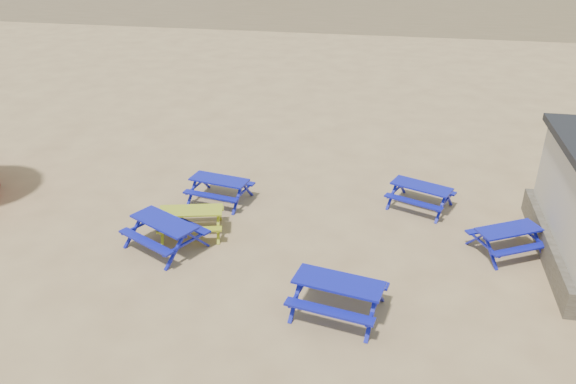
# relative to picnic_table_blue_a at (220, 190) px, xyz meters

# --- Properties ---
(ground) EXTENTS (400.00, 400.00, 0.00)m
(ground) POSITION_rel_picnic_table_blue_a_xyz_m (2.59, -2.44, -0.38)
(ground) COLOR tan
(ground) RESTS_ON ground
(picnic_table_blue_a) EXTENTS (2.07, 1.78, 0.77)m
(picnic_table_blue_a) POSITION_rel_picnic_table_blue_a_xyz_m (0.00, 0.00, 0.00)
(picnic_table_blue_a) COLOR #0B1896
(picnic_table_blue_a) RESTS_ON ground
(picnic_table_blue_b) EXTENTS (2.23, 2.04, 0.76)m
(picnic_table_blue_b) POSITION_rel_picnic_table_blue_a_xyz_m (6.26, 0.74, -0.00)
(picnic_table_blue_b) COLOR #0B1896
(picnic_table_blue_b) RESTS_ON ground
(picnic_table_blue_c) EXTENTS (2.20, 2.06, 0.73)m
(picnic_table_blue_c) POSITION_rel_picnic_table_blue_a_xyz_m (8.51, -1.44, -0.02)
(picnic_table_blue_c) COLOR #0B1896
(picnic_table_blue_c) RESTS_ON ground
(picnic_table_blue_d) EXTENTS (2.49, 2.32, 0.83)m
(picnic_table_blue_d) POSITION_rel_picnic_table_blue_a_xyz_m (-0.65, -2.95, 0.03)
(picnic_table_blue_d) COLOR #0B1896
(picnic_table_blue_d) RESTS_ON ground
(picnic_table_blue_e) EXTENTS (2.30, 1.99, 0.85)m
(picnic_table_blue_e) POSITION_rel_picnic_table_blue_a_xyz_m (4.31, -4.84, 0.04)
(picnic_table_blue_e) COLOR #0B1896
(picnic_table_blue_e) RESTS_ON ground
(picnic_table_yellow) EXTENTS (2.09, 1.84, 0.75)m
(picnic_table_yellow) POSITION_rel_picnic_table_blue_a_xyz_m (-0.20, -2.08, -0.01)
(picnic_table_yellow) COLOR gold
(picnic_table_yellow) RESTS_ON ground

